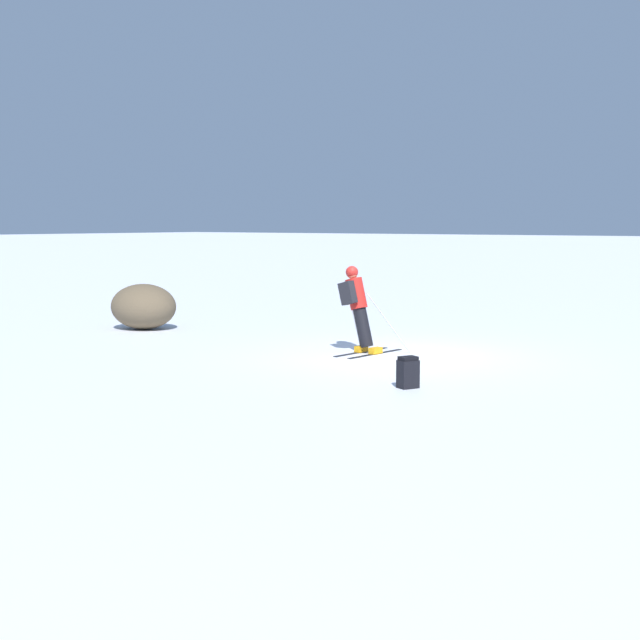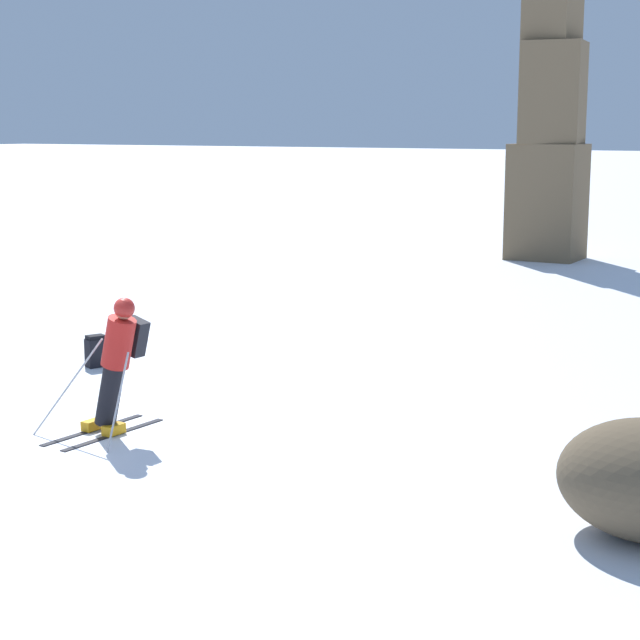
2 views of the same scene
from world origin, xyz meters
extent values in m
plane|color=white|center=(0.00, 0.00, 0.00)|extent=(300.00, 300.00, 0.00)
cube|color=black|center=(0.40, 0.02, 0.01)|extent=(0.23, 1.65, 0.01)
cube|color=black|center=(0.76, -0.02, 0.01)|extent=(0.23, 1.65, 0.01)
cube|color=orange|center=(0.40, 0.02, 0.07)|extent=(0.16, 0.29, 0.12)
cube|color=orange|center=(0.76, -0.02, 0.07)|extent=(0.16, 0.29, 0.12)
cylinder|color=black|center=(0.71, -0.01, 0.50)|extent=(0.47, 0.30, 0.81)
cylinder|color=red|center=(0.89, -0.03, 1.17)|extent=(0.51, 0.38, 0.67)
sphere|color=tan|center=(0.99, -0.04, 1.56)|extent=(0.29, 0.24, 0.27)
sphere|color=#AD231E|center=(1.00, -0.04, 1.59)|extent=(0.33, 0.28, 0.31)
cube|color=black|center=(0.92, 0.23, 1.19)|extent=(0.40, 0.21, 0.50)
cylinder|color=#B7B7BC|center=(0.28, -0.28, 0.60)|extent=(0.79, 0.47, 1.21)
cylinder|color=#B7B7BC|center=(1.12, -0.35, 0.54)|extent=(0.10, 0.53, 1.09)
cube|color=brown|center=(-0.13, 19.43, 1.60)|extent=(1.92, 1.63, 3.20)
cube|color=brown|center=(-0.05, 19.37, 4.57)|extent=(1.77, 1.63, 2.74)
cube|color=brown|center=(-0.18, 19.47, 6.95)|extent=(1.40, 1.34, 2.01)
cube|color=black|center=(-1.94, 2.75, 0.22)|extent=(0.33, 0.36, 0.44)
cube|color=black|center=(-1.94, 2.75, 0.47)|extent=(0.29, 0.33, 0.06)
camera|label=1|loc=(-8.90, 14.64, 2.59)|focal=50.00mm
camera|label=2|loc=(9.11, -9.66, 3.71)|focal=60.00mm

